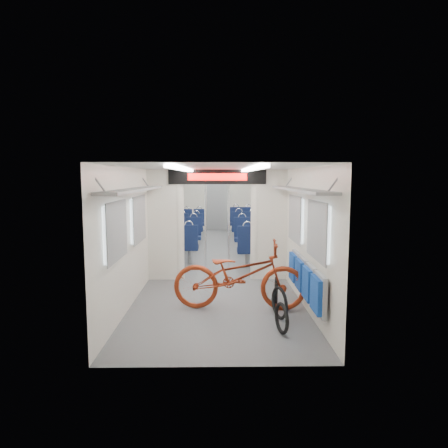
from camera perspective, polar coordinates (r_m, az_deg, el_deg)
name	(u,v)px	position (r m, az deg, el deg)	size (l,w,h in m)	color
carriage	(217,203)	(10.06, -0.94, 3.03)	(12.00, 12.02, 2.31)	#515456
bicycle	(239,275)	(6.52, 2.20, -7.32)	(0.75, 2.14, 1.13)	maroon
flip_bench	(305,279)	(6.33, 11.50, -7.71)	(0.12, 2.14, 0.55)	gray
bike_hoop_a	(282,320)	(5.68, 8.23, -13.42)	(0.44, 0.44, 0.05)	black
bike_hoop_b	(279,304)	(6.21, 7.93, -11.32)	(0.50, 0.50, 0.05)	black
bike_hoop_c	(276,293)	(6.83, 7.47, -9.68)	(0.49, 0.49, 0.05)	black
seat_bay_near_left	(183,237)	(10.81, -5.89, -1.87)	(0.91, 2.06, 1.09)	#0C1636
seat_bay_near_right	(253,239)	(10.42, 4.22, -2.09)	(0.93, 2.17, 1.13)	#0C1636
seat_bay_far_left	(191,223)	(14.17, -4.70, 0.11)	(0.88, 1.95, 1.06)	#0C1636
seat_bay_far_right	(244,222)	(14.17, 2.87, 0.26)	(0.94, 2.20, 1.14)	#0C1636
stanchion_near_left	(205,221)	(9.19, -2.69, 0.48)	(0.04, 0.04, 2.30)	silver
stanchion_near_right	(229,221)	(9.04, 0.72, 0.39)	(0.04, 0.04, 2.30)	silver
stanchion_far_left	(205,210)	(12.27, -2.66, 2.04)	(0.04, 0.04, 2.30)	silver
stanchion_far_right	(228,210)	(12.18, 0.56, 2.01)	(0.05, 0.05, 2.30)	silver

